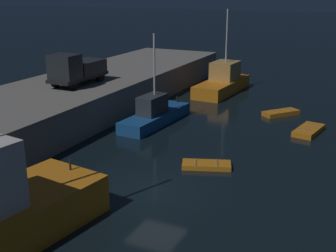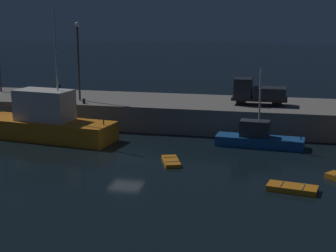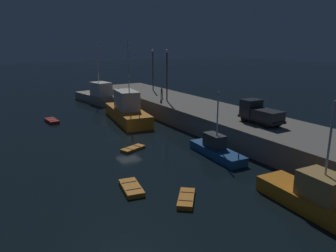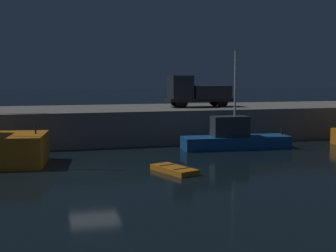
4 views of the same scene
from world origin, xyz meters
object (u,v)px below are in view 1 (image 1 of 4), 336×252
at_px(dinghy_orange_near, 309,130).
at_px(utility_truck, 76,69).
at_px(fishing_trawler_red, 155,114).
at_px(dinghy_red_small, 281,113).
at_px(fishing_boat_white, 223,82).
at_px(rowboat_white_mid, 206,165).

relative_size(dinghy_orange_near, utility_truck, 0.63).
distance_m(fishing_trawler_red, dinghy_orange_near, 10.83).
distance_m(dinghy_orange_near, dinghy_red_small, 4.49).
bearing_deg(fishing_boat_white, utility_truck, 148.60).
bearing_deg(rowboat_white_mid, dinghy_orange_near, -25.70).
height_order(dinghy_orange_near, utility_truck, utility_truck).
bearing_deg(fishing_boat_white, dinghy_red_small, -129.76).
bearing_deg(dinghy_red_small, rowboat_white_mid, 172.89).
distance_m(fishing_trawler_red, fishing_boat_white, 11.87).
bearing_deg(rowboat_white_mid, utility_truck, 66.42).
height_order(rowboat_white_mid, dinghy_red_small, dinghy_red_small).
xyz_separation_m(fishing_trawler_red, utility_truck, (-0.53, 6.35, 2.89)).
height_order(fishing_trawler_red, dinghy_orange_near, fishing_trawler_red).
xyz_separation_m(fishing_boat_white, dinghy_orange_near, (-9.17, -9.31, -0.82)).
bearing_deg(fishing_boat_white, fishing_trawler_red, 174.26).
distance_m(fishing_boat_white, dinghy_orange_near, 13.09).
xyz_separation_m(dinghy_orange_near, dinghy_red_small, (3.63, 2.65, -0.01)).
distance_m(rowboat_white_mid, utility_truck, 14.24).
xyz_separation_m(rowboat_white_mid, utility_truck, (5.52, 12.66, 3.49)).
bearing_deg(fishing_boat_white, rowboat_white_mid, -164.01).
xyz_separation_m(dinghy_red_small, utility_truck, (-6.80, 14.19, 3.45)).
relative_size(fishing_boat_white, utility_truck, 1.57).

